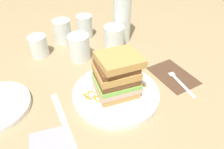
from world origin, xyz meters
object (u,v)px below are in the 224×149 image
object	(u,v)px
juice_glass	(114,40)
empty_tumbler_3	(39,46)
main_plate	(117,93)
sandwich	(117,75)
empty_tumbler_2	(63,31)
fork	(177,79)
napkin_dark	(173,75)
empty_tumbler_0	(85,26)
water_bottle	(122,6)
napkin_pink	(50,143)
empty_tumbler_1	(79,47)
knife	(63,120)

from	to	relation	value
juice_glass	empty_tumbler_3	xyz separation A→B (m)	(-0.26, 0.08, -0.00)
main_plate	sandwich	world-z (taller)	sandwich
empty_tumbler_2	empty_tumbler_3	bearing A→B (deg)	-151.79
juice_glass	fork	bearing A→B (deg)	-69.45
napkin_dark	empty_tumbler_0	world-z (taller)	empty_tumbler_0
fork	water_bottle	xyz separation A→B (m)	(-0.04, 0.30, 0.14)
empty_tumbler_3	napkin_pink	distance (m)	0.39
main_plate	empty_tumbler_2	xyz separation A→B (m)	(-0.05, 0.37, 0.04)
empty_tumbler_1	empty_tumbler_3	distance (m)	0.15
water_bottle	empty_tumbler_0	world-z (taller)	water_bottle
knife	empty_tumbler_2	world-z (taller)	empty_tumbler_2
main_plate	sandwich	bearing A→B (deg)	-30.10
napkin_dark	empty_tumbler_1	world-z (taller)	empty_tumbler_1
knife	empty_tumbler_3	bearing A→B (deg)	87.77
main_plate	juice_glass	size ratio (longest dim) A/B	2.74
fork	empty_tumbler_1	world-z (taller)	empty_tumbler_1
sandwich	fork	xyz separation A→B (m)	(0.21, -0.02, -0.07)
knife	water_bottle	bearing A→B (deg)	41.79
knife	empty_tumbler_0	size ratio (longest dim) A/B	2.19
empty_tumbler_0	knife	bearing A→B (deg)	-118.50
water_bottle	empty_tumbler_0	bearing A→B (deg)	142.47
napkin_dark	fork	distance (m)	0.02
fork	empty_tumbler_0	bearing A→B (deg)	112.09
knife	juice_glass	xyz separation A→B (m)	(0.28, 0.25, 0.04)
knife	napkin_pink	size ratio (longest dim) A/B	2.09
main_plate	empty_tumbler_1	bearing A→B (deg)	97.29
empty_tumbler_1	knife	bearing A→B (deg)	-119.00
main_plate	knife	xyz separation A→B (m)	(-0.17, -0.02, -0.01)
fork	juice_glass	world-z (taller)	juice_glass
empty_tumbler_0	empty_tumbler_3	distance (m)	0.21
sandwich	main_plate	bearing A→B (deg)	149.90
juice_glass	empty_tumbler_0	distance (m)	0.15
napkin_dark	juice_glass	world-z (taller)	juice_glass
empty_tumbler_0	napkin_pink	size ratio (longest dim) A/B	0.96
empty_tumbler_1	empty_tumbler_2	xyz separation A→B (m)	(-0.02, 0.14, -0.00)
main_plate	juice_glass	bearing A→B (deg)	64.83
knife	empty_tumbler_1	bearing A→B (deg)	61.00
juice_glass	napkin_pink	world-z (taller)	juice_glass
water_bottle	empty_tumbler_1	world-z (taller)	water_bottle
napkin_pink	empty_tumbler_2	bearing A→B (deg)	69.45
fork	empty_tumbler_0	distance (m)	0.43
sandwich	juice_glass	xyz separation A→B (m)	(0.11, 0.23, -0.04)
fork	knife	world-z (taller)	fork
napkin_dark	knife	xyz separation A→B (m)	(-0.37, -0.02, 0.00)
fork	empty_tumbler_2	world-z (taller)	empty_tumbler_2
knife	water_bottle	world-z (taller)	water_bottle
water_bottle	empty_tumbler_3	size ratio (longest dim) A/B	4.11
sandwich	napkin_pink	distance (m)	0.24
empty_tumbler_0	empty_tumbler_1	distance (m)	0.16
sandwich	napkin_dark	world-z (taller)	sandwich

